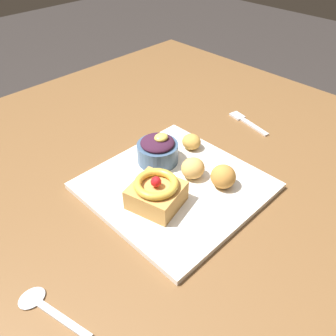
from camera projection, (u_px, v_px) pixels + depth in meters
The scene contains 9 objects.
dining_table at pixel (122, 210), 0.77m from camera, with size 1.35×1.03×0.73m.
front_plate at pixel (175, 186), 0.69m from camera, with size 0.31×0.31×0.01m, color white.
cake_slice at pixel (155, 193), 0.62m from camera, with size 0.10×0.11×0.06m.
berry_ramekin at pixel (158, 150), 0.72m from camera, with size 0.09×0.09×0.07m.
fritter_front at pixel (193, 168), 0.69m from camera, with size 0.05×0.05×0.04m, color tan.
fritter_middle at pixel (223, 176), 0.66m from camera, with size 0.05×0.05×0.05m, color #BC7F38.
fritter_back at pixel (191, 142), 0.77m from camera, with size 0.04×0.04×0.03m, color gold.
fork at pixel (246, 122), 0.88m from camera, with size 0.05×0.13×0.00m.
spoon at pixel (45, 307), 0.49m from camera, with size 0.05×0.12×0.00m.
Camera 1 is at (-0.31, -0.45, 1.19)m, focal length 37.23 mm.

